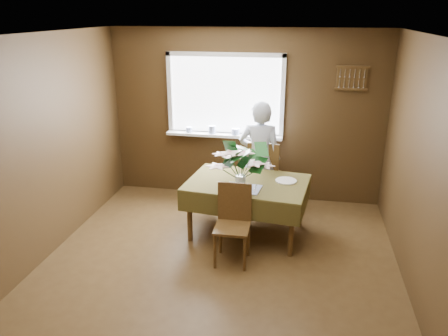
% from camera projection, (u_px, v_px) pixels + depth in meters
% --- Properties ---
extents(floor, '(4.50, 4.50, 0.00)m').
position_uv_depth(floor, '(215.00, 276.00, 4.74)').
color(floor, '#463118').
rests_on(floor, ground).
extents(ceiling, '(4.50, 4.50, 0.00)m').
position_uv_depth(ceiling, '(213.00, 36.00, 3.89)').
color(ceiling, white).
rests_on(ceiling, wall_back).
extents(wall_back, '(4.00, 0.00, 4.00)m').
position_uv_depth(wall_back, '(245.00, 116.00, 6.39)').
color(wall_back, brown).
rests_on(wall_back, floor).
extents(wall_front, '(4.00, 0.00, 4.00)m').
position_uv_depth(wall_front, '(123.00, 314.00, 2.24)').
color(wall_front, brown).
rests_on(wall_front, floor).
extents(wall_left, '(0.00, 4.50, 4.50)m').
position_uv_depth(wall_left, '(31.00, 156.00, 4.66)').
color(wall_left, brown).
rests_on(wall_left, floor).
extents(wall_right, '(0.00, 4.50, 4.50)m').
position_uv_depth(wall_right, '(429.00, 181.00, 3.97)').
color(wall_right, brown).
rests_on(wall_right, floor).
extents(window_assembly, '(1.72, 0.20, 1.22)m').
position_uv_depth(window_assembly, '(225.00, 109.00, 6.36)').
color(window_assembly, white).
rests_on(window_assembly, wall_back).
extents(spoon_rack, '(0.44, 0.05, 0.33)m').
position_uv_depth(spoon_rack, '(352.00, 78.00, 5.90)').
color(spoon_rack, '#53391B').
rests_on(spoon_rack, wall_back).
extents(dining_table, '(1.57, 1.16, 0.72)m').
position_uv_depth(dining_table, '(247.00, 188.00, 5.44)').
color(dining_table, '#53391B').
rests_on(dining_table, floor).
extents(chair_far, '(0.46, 0.46, 1.02)m').
position_uv_depth(chair_far, '(264.00, 173.00, 6.17)').
color(chair_far, '#53391B').
rests_on(chair_far, floor).
extents(chair_near, '(0.39, 0.39, 0.90)m').
position_uv_depth(chair_near, '(233.00, 219.00, 4.92)').
color(chair_near, '#53391B').
rests_on(chair_near, floor).
extents(seated_woman, '(0.59, 0.39, 1.60)m').
position_uv_depth(seated_woman, '(259.00, 158.00, 5.99)').
color(seated_woman, white).
rests_on(seated_woman, floor).
extents(flower_bouquet, '(0.63, 0.63, 0.54)m').
position_uv_depth(flower_bouquet, '(241.00, 160.00, 5.11)').
color(flower_bouquet, white).
rests_on(flower_bouquet, dining_table).
extents(side_plate, '(0.35, 0.35, 0.01)m').
position_uv_depth(side_plate, '(286.00, 181.00, 5.42)').
color(side_plate, white).
rests_on(side_plate, dining_table).
extents(table_knife, '(0.02, 0.21, 0.00)m').
position_uv_depth(table_knife, '(255.00, 188.00, 5.20)').
color(table_knife, silver).
rests_on(table_knife, dining_table).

